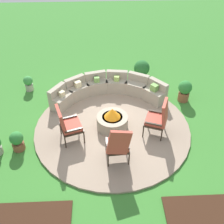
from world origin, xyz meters
TOP-DOWN VIEW (x-y plane):
  - ground_plane at (0.00, 0.00)m, footprint 24.00×24.00m
  - patio_circle at (0.00, 0.00)m, footprint 4.50×4.50m
  - mulch_bed_right at (2.03, -3.04)m, footprint 2.05×1.31m
  - fire_pit at (0.00, 0.00)m, footprint 0.90×0.90m
  - curved_stone_bench at (-0.09, 1.52)m, footprint 3.75×1.50m
  - lounge_chair_front_left at (-1.21, -0.45)m, footprint 0.74×0.76m
  - lounge_chair_front_right at (0.08, -1.29)m, footprint 0.63×0.58m
  - lounge_chair_back_left at (1.26, -0.32)m, footprint 0.74×0.75m
  - potted_plant_0 at (1.19, 2.64)m, footprint 0.57×0.57m
  - potted_plant_2 at (-2.80, 2.12)m, footprint 0.32×0.32m
  - potted_plant_3 at (2.41, 1.27)m, footprint 0.44×0.44m
  - potted_plant_4 at (-2.55, -0.70)m, footprint 0.36×0.36m

SIDE VIEW (x-z plane):
  - ground_plane at x=0.00m, z-range 0.00..0.00m
  - mulch_bed_right at x=2.03m, z-range 0.00..0.04m
  - patio_circle at x=0.00m, z-range 0.00..0.06m
  - potted_plant_2 at x=-2.80m, z-range 0.03..0.57m
  - potted_plant_4 at x=-2.55m, z-range 0.01..0.59m
  - fire_pit at x=0.00m, z-range -0.02..0.64m
  - curved_stone_bench at x=-0.09m, z-range 0.00..0.70m
  - potted_plant_3 at x=2.41m, z-range 0.03..0.77m
  - potted_plant_0 at x=1.19m, z-range 0.03..0.79m
  - lounge_chair_front_left at x=-1.21m, z-range 0.07..1.18m
  - lounge_chair_back_left at x=1.26m, z-range 0.07..1.19m
  - lounge_chair_front_right at x=0.08m, z-range 0.06..1.22m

